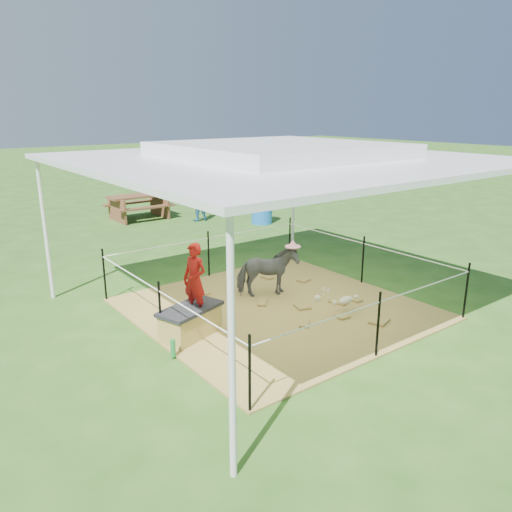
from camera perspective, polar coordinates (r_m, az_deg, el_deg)
ground at (r=8.94m, az=2.34°, el=-6.10°), size 90.00×90.00×0.00m
hay_patch at (r=8.93m, az=2.34°, el=-6.01°), size 4.60×4.60×0.03m
canopy_tent at (r=8.29m, az=2.55°, el=11.36°), size 6.30×6.30×2.90m
rope_fence at (r=8.71m, az=2.38°, el=-2.19°), size 4.54×4.54×1.00m
straw_bale at (r=7.85m, az=-7.48°, el=-7.60°), size 1.06×0.75×0.42m
dark_cloth at (r=7.76m, az=-7.54°, el=-5.99°), size 1.13×0.82×0.05m
woman at (r=7.62m, az=-7.04°, el=-2.01°), size 0.39×0.48×1.15m
green_bottle at (r=7.29m, az=-9.47°, el=-10.34°), size 0.09×0.09×0.27m
pony at (r=9.33m, az=1.29°, el=-1.83°), size 1.23×0.88×0.94m
pink_hat at (r=9.17m, az=1.31°, el=1.37°), size 0.29×0.29×0.14m
foal at (r=8.79m, az=10.24°, el=-4.81°), size 0.94×0.59×0.50m
trash_barrel at (r=15.57m, az=0.66°, el=5.57°), size 0.83×0.83×1.00m
picnic_table_near at (r=16.66m, az=-13.24°, el=5.48°), size 1.91×1.38×0.79m
picnic_table_far at (r=18.84m, az=-3.82°, el=6.96°), size 1.91×1.57×0.70m
distant_person at (r=16.03m, az=-6.70°, el=6.14°), size 0.67×0.57×1.20m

